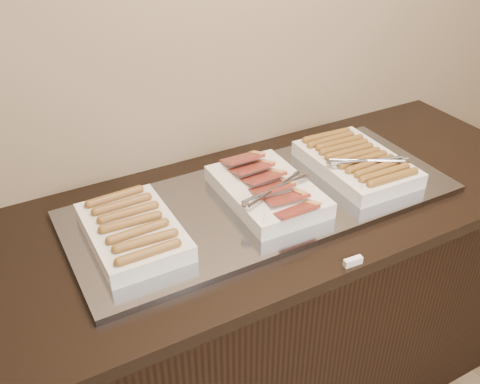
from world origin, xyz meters
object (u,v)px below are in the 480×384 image
counter (257,310)px  dish_right (357,162)px  warming_tray (264,201)px  dish_left (133,230)px  dish_center (267,190)px

counter → dish_right: bearing=-0.5°
counter → dish_right: (0.37, -0.00, 0.50)m
counter → warming_tray: warming_tray is taller
warming_tray → dish_right: dish_right is taller
dish_left → dish_center: 0.43m
warming_tray → dish_center: (0.01, -0.00, 0.04)m
warming_tray → dish_right: size_ratio=3.05×
warming_tray → dish_center: dish_center is taller
counter → dish_center: dish_center is taller
warming_tray → dish_center: 0.04m
dish_left → dish_center: size_ratio=0.88×
dish_right → warming_tray: bearing=-179.2°
counter → dish_center: (0.02, -0.00, 0.50)m
counter → dish_left: 0.64m
counter → warming_tray: (0.02, 0.00, 0.46)m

